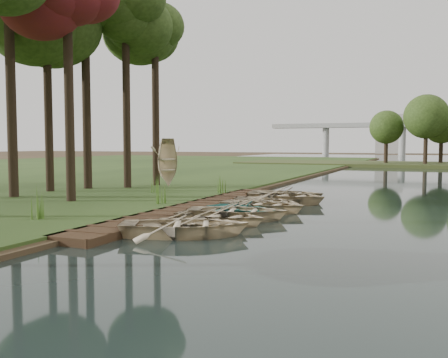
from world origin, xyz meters
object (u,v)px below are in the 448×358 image
at_px(rowboat_0, 185,223).
at_px(rowboat_2, 220,214).
at_px(rowboat_1, 201,221).
at_px(stored_rowboat, 167,182).
at_px(boardwalk, 194,209).

relative_size(rowboat_0, rowboat_2, 1.17).
height_order(rowboat_1, stored_rowboat, stored_rowboat).
height_order(rowboat_0, rowboat_2, rowboat_0).
bearing_deg(rowboat_0, rowboat_1, -25.76).
bearing_deg(boardwalk, stored_rowboat, 125.88).
bearing_deg(stored_rowboat, boardwalk, -116.74).
distance_m(rowboat_1, stored_rowboat, 14.35).
bearing_deg(boardwalk, rowboat_0, -66.34).
distance_m(rowboat_0, rowboat_2, 2.55).
xyz_separation_m(boardwalk, stored_rowboat, (-5.58, 7.71, 0.45)).
distance_m(boardwalk, rowboat_0, 5.81).
bearing_deg(stored_rowboat, rowboat_2, -115.29).
bearing_deg(boardwalk, rowboat_1, -60.80).
relative_size(boardwalk, rowboat_2, 4.74).
distance_m(rowboat_2, stored_rowboat, 13.17).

